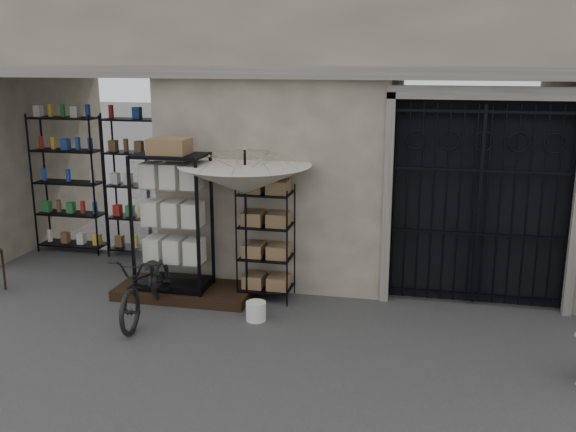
% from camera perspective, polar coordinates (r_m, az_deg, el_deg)
% --- Properties ---
extents(ground, '(80.00, 80.00, 0.00)m').
position_cam_1_polar(ground, '(7.78, 3.62, -12.49)').
color(ground, black).
rests_on(ground, ground).
extents(shop_recess, '(3.00, 1.70, 3.00)m').
position_cam_1_polar(shop_recess, '(11.32, -17.04, 3.39)').
color(shop_recess, black).
rests_on(shop_recess, ground).
extents(shop_shelving, '(2.70, 0.50, 2.50)m').
position_cam_1_polar(shop_shelving, '(11.82, -15.99, 2.65)').
color(shop_shelving, black).
rests_on(shop_shelving, ground).
extents(iron_gate, '(2.50, 0.21, 3.00)m').
position_cam_1_polar(iron_gate, '(9.40, 16.57, 1.34)').
color(iron_gate, black).
rests_on(iron_gate, ground).
extents(step_platform, '(2.00, 0.90, 0.15)m').
position_cam_1_polar(step_platform, '(9.71, -9.12, -6.61)').
color(step_platform, black).
rests_on(step_platform, ground).
extents(display_cabinet, '(1.15, 0.97, 2.15)m').
position_cam_1_polar(display_cabinet, '(9.42, -10.23, -1.14)').
color(display_cabinet, black).
rests_on(display_cabinet, step_platform).
extents(wire_rack, '(0.80, 0.62, 1.68)m').
position_cam_1_polar(wire_rack, '(9.29, -1.96, -2.53)').
color(wire_rack, black).
rests_on(wire_rack, ground).
extents(market_umbrella, '(1.88, 1.91, 2.66)m').
position_cam_1_polar(market_umbrella, '(8.95, -3.85, 3.97)').
color(market_umbrella, black).
rests_on(market_umbrella, ground).
extents(white_bucket, '(0.33, 0.33, 0.26)m').
position_cam_1_polar(white_bucket, '(8.74, -2.86, -8.45)').
color(white_bucket, silver).
rests_on(white_bucket, ground).
extents(bicycle, '(0.70, 0.99, 1.79)m').
position_cam_1_polar(bicycle, '(9.10, -12.29, -8.72)').
color(bicycle, black).
rests_on(bicycle, ground).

